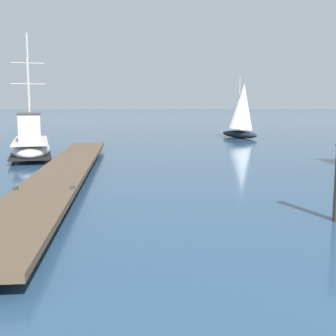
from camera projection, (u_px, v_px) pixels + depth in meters
floating_dock at (65, 170)px, 16.87m from camera, size 2.83×21.73×0.53m
fishing_boat_2 at (31, 145)px, 23.31m from camera, size 3.43×8.10×6.69m
distant_sailboat at (242, 111)px, 36.02m from camera, size 3.16×4.08×4.96m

